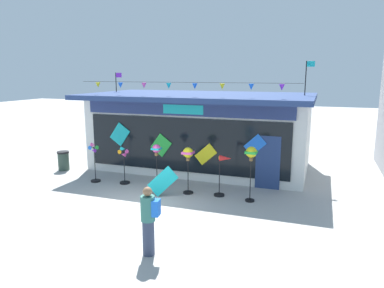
% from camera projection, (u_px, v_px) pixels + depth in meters
% --- Properties ---
extents(ground_plane, '(80.00, 80.00, 0.00)m').
position_uv_depth(ground_plane, '(135.00, 207.00, 11.67)').
color(ground_plane, '#ADAAA5').
extents(kite_shop_building, '(9.70, 5.49, 4.73)m').
position_uv_depth(kite_shop_building, '(201.00, 130.00, 16.41)').
color(kite_shop_building, silver).
rests_on(kite_shop_building, ground_plane).
extents(wind_spinner_far_left, '(0.39, 0.39, 1.58)m').
position_uv_depth(wind_spinner_far_left, '(94.00, 159.00, 14.22)').
color(wind_spinner_far_left, black).
rests_on(wind_spinner_far_left, ground_plane).
extents(wind_spinner_left, '(0.40, 0.40, 1.48)m').
position_uv_depth(wind_spinner_left, '(124.00, 162.00, 13.99)').
color(wind_spinner_left, black).
rests_on(wind_spinner_left, ground_plane).
extents(wind_spinner_center_left, '(0.32, 0.32, 1.70)m').
position_uv_depth(wind_spinner_center_left, '(157.00, 154.00, 13.24)').
color(wind_spinner_center_left, black).
rests_on(wind_spinner_center_left, ground_plane).
extents(wind_spinner_center_right, '(0.38, 0.38, 1.69)m').
position_uv_depth(wind_spinner_center_right, '(188.00, 157.00, 12.75)').
color(wind_spinner_center_right, black).
rests_on(wind_spinner_center_right, ground_plane).
extents(wind_spinner_right, '(0.61, 0.37, 1.48)m').
position_uv_depth(wind_spinner_right, '(223.00, 170.00, 12.52)').
color(wind_spinner_right, black).
rests_on(wind_spinner_right, ground_plane).
extents(wind_spinner_far_right, '(0.38, 0.38, 1.88)m').
position_uv_depth(wind_spinner_far_right, '(251.00, 157.00, 11.91)').
color(wind_spinner_far_right, black).
rests_on(wind_spinner_far_right, ground_plane).
extents(person_near_camera, '(0.47, 0.34, 1.68)m').
position_uv_depth(person_near_camera, '(149.00, 219.00, 8.45)').
color(person_near_camera, '#333D56').
rests_on(person_near_camera, ground_plane).
extents(trash_bin, '(0.52, 0.52, 0.85)m').
position_uv_depth(trash_bin, '(64.00, 161.00, 16.07)').
color(trash_bin, '#2D4238').
rests_on(trash_bin, ground_plane).
extents(display_kite_on_ground, '(1.08, 0.31, 1.08)m').
position_uv_depth(display_kite_on_ground, '(163.00, 181.00, 12.61)').
color(display_kite_on_ground, '#19B7BC').
rests_on(display_kite_on_ground, ground_plane).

